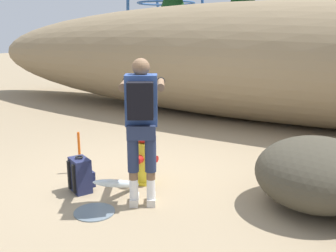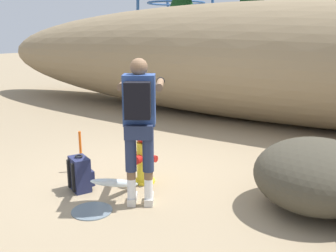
{
  "view_description": "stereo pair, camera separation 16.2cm",
  "coord_description": "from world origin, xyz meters",
  "px_view_note": "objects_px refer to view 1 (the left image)",
  "views": [
    {
      "loc": [
        2.76,
        -4.01,
        2.0
      ],
      "look_at": [
        0.21,
        0.24,
        0.75
      ],
      "focal_mm": 40.55,
      "sensor_mm": 36.0,
      "label": 1
    },
    {
      "loc": [
        2.9,
        -3.93,
        2.0
      ],
      "look_at": [
        0.21,
        0.24,
        0.75
      ],
      "focal_mm": 40.55,
      "sensor_mm": 36.0,
      "label": 2
    }
  ],
  "objects_px": {
    "spare_backpack": "(81,175)",
    "survey_stake": "(79,152)",
    "boulder_large": "(317,173)",
    "utility_worker": "(142,114)",
    "fire_hydrant": "(145,160)"
  },
  "relations": [
    {
      "from": "fire_hydrant",
      "to": "survey_stake",
      "type": "distance_m",
      "value": 1.04
    },
    {
      "from": "boulder_large",
      "to": "utility_worker",
      "type": "bearing_deg",
      "value": -152.1
    },
    {
      "from": "survey_stake",
      "to": "boulder_large",
      "type": "bearing_deg",
      "value": 10.76
    },
    {
      "from": "spare_backpack",
      "to": "boulder_large",
      "type": "height_order",
      "value": "boulder_large"
    },
    {
      "from": "utility_worker",
      "to": "survey_stake",
      "type": "relative_size",
      "value": 2.85
    },
    {
      "from": "spare_backpack",
      "to": "boulder_large",
      "type": "relative_size",
      "value": 0.33
    },
    {
      "from": "utility_worker",
      "to": "survey_stake",
      "type": "distance_m",
      "value": 1.6
    },
    {
      "from": "spare_backpack",
      "to": "survey_stake",
      "type": "distance_m",
      "value": 0.7
    },
    {
      "from": "utility_worker",
      "to": "spare_backpack",
      "type": "xyz_separation_m",
      "value": [
        -0.86,
        -0.15,
        -0.87
      ]
    },
    {
      "from": "boulder_large",
      "to": "spare_backpack",
      "type": "bearing_deg",
      "value": -157.53
    },
    {
      "from": "utility_worker",
      "to": "boulder_large",
      "type": "xyz_separation_m",
      "value": [
        1.78,
        0.94,
        -0.67
      ]
    },
    {
      "from": "fire_hydrant",
      "to": "spare_backpack",
      "type": "bearing_deg",
      "value": -129.96
    },
    {
      "from": "utility_worker",
      "to": "spare_backpack",
      "type": "relative_size",
      "value": 3.63
    },
    {
      "from": "fire_hydrant",
      "to": "survey_stake",
      "type": "xyz_separation_m",
      "value": [
        -1.03,
        -0.15,
        -0.03
      ]
    },
    {
      "from": "boulder_large",
      "to": "fire_hydrant",
      "type": "bearing_deg",
      "value": -168.02
    }
  ]
}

